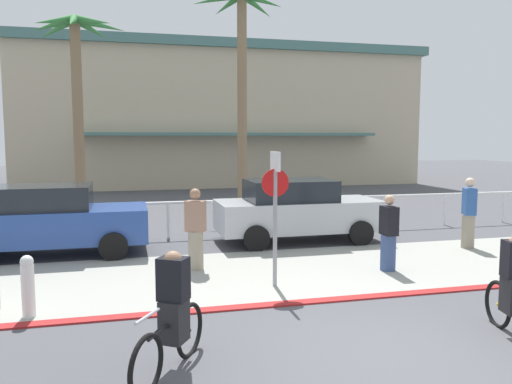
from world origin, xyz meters
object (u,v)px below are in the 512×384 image
object	(u,v)px
car_silver_2	(297,210)
cyclist_black_1	(172,315)
stop_sign_bike_lane	(275,199)
palm_tree_2	(76,63)
pedestrian_2	(196,232)
bollard_2	(28,286)
car_blue_1	(50,220)
pedestrian_1	(469,216)
palm_tree_3	(241,41)
pedestrian_0	(389,236)

from	to	relation	value
car_silver_2	cyclist_black_1	distance (m)	8.01
stop_sign_bike_lane	palm_tree_2	world-z (taller)	palm_tree_2
car_silver_2	cyclist_black_1	bearing A→B (deg)	-119.31
car_silver_2	pedestrian_2	bearing A→B (deg)	-142.51
bollard_2	car_silver_2	bearing A→B (deg)	37.62
car_blue_1	cyclist_black_1	world-z (taller)	car_blue_1
car_silver_2	cyclist_black_1	world-z (taller)	car_silver_2
cyclist_black_1	bollard_2	bearing A→B (deg)	130.34
car_silver_2	pedestrian_1	distance (m)	4.39
palm_tree_2	bollard_2	bearing A→B (deg)	-89.53
stop_sign_bike_lane	bollard_2	distance (m)	4.42
palm_tree_3	car_blue_1	xyz separation A→B (m)	(-6.09, -6.35, -5.54)
palm_tree_3	pedestrian_0	bearing A→B (deg)	-83.91
pedestrian_0	pedestrian_1	distance (m)	3.43
pedestrian_2	palm_tree_3	bearing A→B (deg)	71.26
bollard_2	palm_tree_3	bearing A→B (deg)	61.70
pedestrian_0	pedestrian_1	bearing A→B (deg)	26.37
stop_sign_bike_lane	cyclist_black_1	xyz separation A→B (m)	(-2.17, -3.06, -0.98)
bollard_2	cyclist_black_1	bearing A→B (deg)	-49.66
pedestrian_0	palm_tree_2	bearing A→B (deg)	126.71
stop_sign_bike_lane	cyclist_black_1	world-z (taller)	stop_sign_bike_lane
stop_sign_bike_lane	car_blue_1	size ratio (longest dim) A/B	0.58
palm_tree_3	pedestrian_0	world-z (taller)	palm_tree_3
palm_tree_3	car_blue_1	bearing A→B (deg)	-133.81
palm_tree_3	car_silver_2	bearing A→B (deg)	-88.74
palm_tree_3	pedestrian_1	distance (m)	10.65
car_silver_2	cyclist_black_1	xyz separation A→B (m)	(-3.92, -6.98, -0.18)
pedestrian_0	pedestrian_1	size ratio (longest dim) A/B	0.90
palm_tree_3	cyclist_black_1	xyz separation A→B (m)	(-3.78, -13.20, -5.72)
stop_sign_bike_lane	bollard_2	xyz separation A→B (m)	(-4.21, -0.66, -1.16)
palm_tree_2	pedestrian_0	size ratio (longest dim) A/B	4.29
pedestrian_1	pedestrian_2	distance (m)	7.01
car_silver_2	pedestrian_2	world-z (taller)	pedestrian_2
cyclist_black_1	car_silver_2	bearing A→B (deg)	60.69
stop_sign_bike_lane	palm_tree_2	distance (m)	11.32
bollard_2	car_silver_2	size ratio (longest dim) A/B	0.23
palm_tree_3	pedestrian_1	bearing A→B (deg)	-63.20
car_blue_1	cyclist_black_1	xyz separation A→B (m)	(2.31, -6.85, -0.18)
palm_tree_3	pedestrian_2	distance (m)	10.62
cyclist_black_1	pedestrian_0	bearing A→B (deg)	36.61
palm_tree_2	cyclist_black_1	world-z (taller)	palm_tree_2
bollard_2	car_silver_2	xyz separation A→B (m)	(5.96, 4.59, 0.35)
palm_tree_2	car_silver_2	xyz separation A→B (m)	(6.04, -5.89, -4.48)
car_silver_2	pedestrian_1	size ratio (longest dim) A/B	2.43
bollard_2	pedestrian_0	size ratio (longest dim) A/B	0.61
palm_tree_3	pedestrian_0	xyz separation A→B (m)	(1.03, -9.63, -5.66)
cyclist_black_1	pedestrian_0	world-z (taller)	pedestrian_0
bollard_2	palm_tree_2	xyz separation A→B (m)	(-0.09, 10.48, 4.84)
car_blue_1	pedestrian_2	distance (m)	3.88
pedestrian_0	pedestrian_2	world-z (taller)	pedestrian_2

